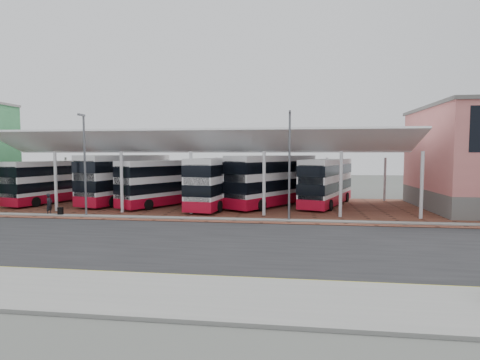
{
  "coord_description": "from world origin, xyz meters",
  "views": [
    {
      "loc": [
        1.94,
        -21.35,
        4.99
      ],
      "look_at": [
        -1.99,
        8.88,
        2.86
      ],
      "focal_mm": 28.0,
      "sensor_mm": 36.0,
      "label": 1
    }
  ],
  "objects_px": {
    "bus_3": "(219,182)",
    "pedestrian": "(49,204)",
    "bus_1": "(127,179)",
    "bus_2": "(167,183)",
    "bus_4": "(273,181)",
    "bus_5": "(327,182)",
    "bus_0": "(54,182)"
  },
  "relations": [
    {
      "from": "bus_3",
      "to": "bus_5",
      "type": "xyz_separation_m",
      "value": [
        10.12,
        2.19,
        -0.06
      ]
    },
    {
      "from": "bus_1",
      "to": "bus_3",
      "type": "xyz_separation_m",
      "value": [
        9.89,
        -1.8,
        -0.13
      ]
    },
    {
      "from": "bus_0",
      "to": "bus_3",
      "type": "distance_m",
      "value": 17.28
    },
    {
      "from": "bus_0",
      "to": "bus_2",
      "type": "distance_m",
      "value": 12.1
    },
    {
      "from": "bus_5",
      "to": "bus_2",
      "type": "bearing_deg",
      "value": -153.16
    },
    {
      "from": "bus_4",
      "to": "pedestrian",
      "type": "relative_size",
      "value": 6.55
    },
    {
      "from": "bus_1",
      "to": "bus_5",
      "type": "bearing_deg",
      "value": 15.88
    },
    {
      "from": "bus_2",
      "to": "bus_0",
      "type": "bearing_deg",
      "value": -152.48
    },
    {
      "from": "bus_2",
      "to": "bus_5",
      "type": "height_order",
      "value": "bus_5"
    },
    {
      "from": "bus_3",
      "to": "pedestrian",
      "type": "distance_m",
      "value": 14.47
    },
    {
      "from": "bus_3",
      "to": "pedestrian",
      "type": "xyz_separation_m",
      "value": [
        -12.87,
        -6.47,
        -1.4
      ]
    },
    {
      "from": "bus_1",
      "to": "pedestrian",
      "type": "distance_m",
      "value": 8.91
    },
    {
      "from": "bus_1",
      "to": "bus_5",
      "type": "xyz_separation_m",
      "value": [
        20.01,
        0.39,
        -0.19
      ]
    },
    {
      "from": "bus_2",
      "to": "pedestrian",
      "type": "xyz_separation_m",
      "value": [
        -7.7,
        -6.87,
        -1.29
      ]
    },
    {
      "from": "bus_3",
      "to": "bus_2",
      "type": "bearing_deg",
      "value": -175.4
    },
    {
      "from": "bus_4",
      "to": "bus_5",
      "type": "distance_m",
      "value": 5.16
    },
    {
      "from": "bus_0",
      "to": "bus_4",
      "type": "xyz_separation_m",
      "value": [
        22.29,
        0.59,
        0.28
      ]
    },
    {
      "from": "bus_5",
      "to": "pedestrian",
      "type": "relative_size",
      "value": 6.38
    },
    {
      "from": "pedestrian",
      "to": "bus_1",
      "type": "bearing_deg",
      "value": -15.67
    },
    {
      "from": "bus_1",
      "to": "bus_4",
      "type": "distance_m",
      "value": 14.92
    },
    {
      "from": "bus_4",
      "to": "bus_0",
      "type": "bearing_deg",
      "value": -146.09
    },
    {
      "from": "bus_3",
      "to": "bus_4",
      "type": "bearing_deg",
      "value": 24.52
    },
    {
      "from": "bus_0",
      "to": "bus_2",
      "type": "bearing_deg",
      "value": 11.29
    },
    {
      "from": "bus_2",
      "to": "bus_1",
      "type": "bearing_deg",
      "value": -167.07
    },
    {
      "from": "bus_0",
      "to": "bus_3",
      "type": "bearing_deg",
      "value": 10.52
    },
    {
      "from": "bus_0",
      "to": "bus_5",
      "type": "distance_m",
      "value": 27.42
    },
    {
      "from": "bus_5",
      "to": "pedestrian",
      "type": "distance_m",
      "value": 24.6
    },
    {
      "from": "bus_4",
      "to": "bus_5",
      "type": "bearing_deg",
      "value": 41.27
    },
    {
      "from": "bus_2",
      "to": "bus_4",
      "type": "bearing_deg",
      "value": 34.93
    },
    {
      "from": "bus_3",
      "to": "bus_5",
      "type": "bearing_deg",
      "value": 21.24
    },
    {
      "from": "bus_5",
      "to": "pedestrian",
      "type": "xyz_separation_m",
      "value": [
        -22.99,
        -8.65,
        -1.34
      ]
    },
    {
      "from": "bus_2",
      "to": "bus_5",
      "type": "bearing_deg",
      "value": 36.05
    }
  ]
}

